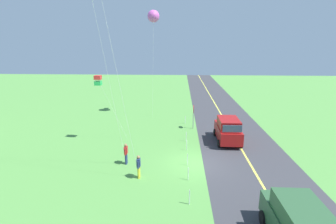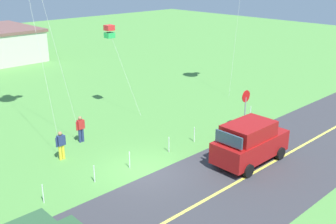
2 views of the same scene
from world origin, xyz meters
name	(u,v)px [view 1 (image 1 of 2)]	position (x,y,z in m)	size (l,w,h in m)	color
ground_plane	(197,164)	(0.00, 0.00, -0.05)	(120.00, 120.00, 0.10)	#549342
asphalt_road	(251,165)	(0.00, -4.00, 0.00)	(120.00, 7.00, 0.00)	#38383D
road_centre_stripe	(251,165)	(0.00, -4.00, 0.01)	(120.00, 0.16, 0.00)	#E5E04C
car_suv_foreground	(228,130)	(4.67, -3.09, 1.15)	(4.40, 2.12, 2.24)	maroon
stop_sign	(193,112)	(8.32, -0.10, 1.80)	(0.76, 0.08, 2.56)	gray
person_adult_near	(139,166)	(-2.30, 3.98, 0.86)	(0.58, 0.22, 1.60)	yellow
person_adult_companion	(126,153)	(-0.29, 5.26, 0.86)	(0.58, 0.22, 1.60)	navy
kite_yellow_high	(98,80)	(4.41, 8.56, 5.61)	(1.03, 2.50, 6.06)	silver
kite_green_far	(153,16)	(13.86, 4.57, 11.94)	(2.09, 1.40, 12.64)	silver
fence_post_1	(189,197)	(-5.07, 0.70, 0.45)	(0.05, 0.05, 0.90)	silver
fence_post_2	(188,174)	(-2.44, 0.70, 0.45)	(0.05, 0.05, 0.90)	silver
fence_post_3	(187,160)	(-0.30, 0.70, 0.45)	(0.05, 0.05, 0.90)	silver
fence_post_4	(187,145)	(2.47, 0.70, 0.45)	(0.05, 0.05, 0.90)	silver
fence_post_5	(186,137)	(4.54, 0.70, 0.45)	(0.05, 0.05, 0.90)	silver
fence_post_6	(185,120)	(10.10, 0.70, 0.45)	(0.05, 0.05, 0.90)	silver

